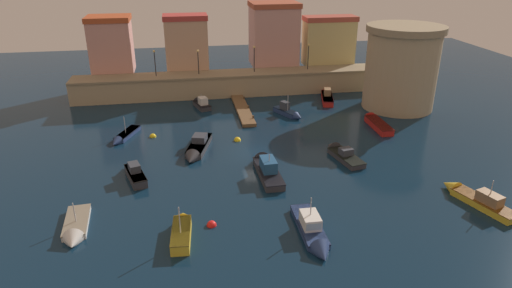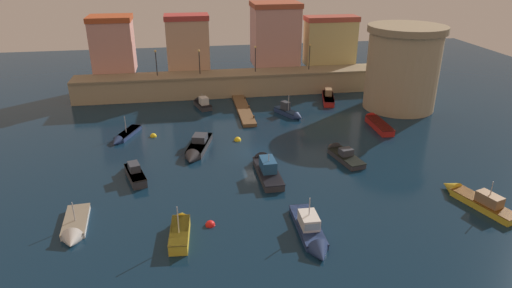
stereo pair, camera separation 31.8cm
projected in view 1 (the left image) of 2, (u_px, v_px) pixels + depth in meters
The scene contains 25 objects.
ground_plane at pixel (256, 153), 45.15m from camera, with size 110.54×110.54×0.00m, color #0C2338.
quay_wall at pixel (232, 83), 62.95m from camera, with size 42.97×4.22×3.10m.
old_town_backdrop at pixel (231, 39), 64.73m from camera, with size 38.03×5.80×9.04m.
fortress_tower at pixel (401, 67), 56.20m from camera, with size 9.53×9.53×10.41m.
pier_dock at pixel (243, 110), 56.70m from camera, with size 1.62×11.27×0.70m.
quay_lamp_0 at pixel (155, 59), 59.82m from camera, with size 0.32×0.32×3.48m.
quay_lamp_1 at pixel (198, 58), 60.75m from camera, with size 0.32×0.32×3.33m.
quay_lamp_2 at pixel (254, 55), 61.89m from camera, with size 0.32×0.32×3.59m.
quay_lamp_3 at pixel (308, 53), 63.08m from camera, with size 0.32×0.32×3.63m.
moored_boat_0 at pixel (341, 153), 44.33m from camera, with size 2.68×5.91×1.68m.
moored_boat_1 at pixel (289, 112), 55.14m from camera, with size 3.12×4.70×2.82m.
moored_boat_2 at pixel (327, 96), 61.18m from camera, with size 3.00×6.88×1.87m.
moored_boat_3 at pixel (197, 148), 45.19m from camera, with size 3.45×6.96×1.77m.
moored_boat_4 at pixel (375, 122), 52.11m from camera, with size 1.54×6.63×1.35m.
moored_boat_5 at pixel (182, 230), 32.04m from camera, with size 1.61×4.88×3.08m.
moored_boat_6 at pixel (124, 136), 48.48m from camera, with size 3.07×5.33×2.66m.
moored_boat_7 at pixel (201, 103), 58.23m from camera, with size 2.48×4.48×2.17m.
moored_boat_8 at pixel (313, 233), 31.78m from camera, with size 1.67×6.80×3.24m.
moored_boat_9 at pixel (75, 230), 32.33m from camera, with size 2.00×5.46×2.55m.
moored_boat_10 at pixel (266, 167), 41.16m from camera, with size 1.88×7.33×2.84m.
moored_boat_11 at pixel (475, 198), 36.18m from camera, with size 3.34×6.80×2.92m.
moored_boat_12 at pixel (134, 172), 40.18m from camera, with size 2.56×5.15×1.65m.
mooring_buoy_0 at pixel (153, 137), 49.06m from camera, with size 0.73×0.73×0.73m, color yellow.
mooring_buoy_1 at pixel (212, 225), 33.34m from camera, with size 0.74×0.74×0.74m, color red.
mooring_buoy_2 at pixel (237, 140), 48.13m from camera, with size 0.76×0.76×0.76m, color yellow.
Camera 1 is at (-6.96, -40.44, 18.85)m, focal length 31.52 mm.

